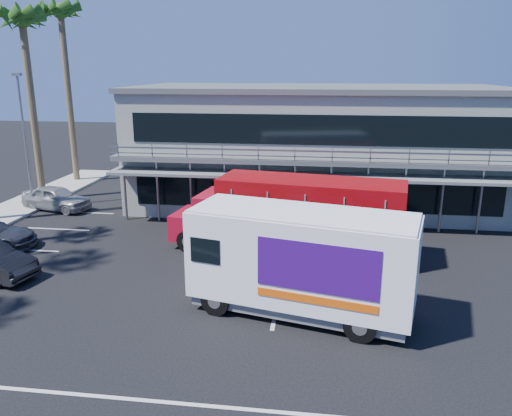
# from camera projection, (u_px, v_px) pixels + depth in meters

# --- Properties ---
(ground) EXTENTS (120.00, 120.00, 0.00)m
(ground) POSITION_uv_depth(u_px,v_px,m) (224.00, 300.00, 18.61)
(ground) COLOR black
(ground) RESTS_ON ground
(building) EXTENTS (22.40, 12.00, 7.30)m
(building) POSITION_uv_depth(u_px,v_px,m) (315.00, 145.00, 31.49)
(building) COLOR gray
(building) RESTS_ON ground
(palm_e) EXTENTS (2.80, 2.80, 12.25)m
(palm_e) POSITION_uv_depth(u_px,v_px,m) (23.00, 30.00, 30.02)
(palm_e) COLOR brown
(palm_e) RESTS_ON ground
(palm_f) EXTENTS (2.80, 2.80, 13.25)m
(palm_f) POSITION_uv_depth(u_px,v_px,m) (61.00, 22.00, 35.08)
(palm_f) COLOR brown
(palm_f) RESTS_ON ground
(light_pole_far) EXTENTS (0.50, 0.25, 8.09)m
(light_pole_far) POSITION_uv_depth(u_px,v_px,m) (24.00, 135.00, 29.69)
(light_pole_far) COLOR gray
(light_pole_far) RESTS_ON ground
(red_truck) EXTENTS (10.94, 4.18, 3.60)m
(red_truck) POSITION_uv_depth(u_px,v_px,m) (294.00, 214.00, 22.67)
(red_truck) COLOR maroon
(red_truck) RESTS_ON ground
(white_van) EXTENTS (8.04, 4.33, 3.73)m
(white_van) POSITION_uv_depth(u_px,v_px,m) (301.00, 261.00, 17.10)
(white_van) COLOR white
(white_van) RESTS_ON ground
(parked_car_e) EXTENTS (4.64, 2.77, 1.48)m
(parked_car_e) POSITION_uv_depth(u_px,v_px,m) (56.00, 198.00, 30.30)
(parked_car_e) COLOR gray
(parked_car_e) RESTS_ON ground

